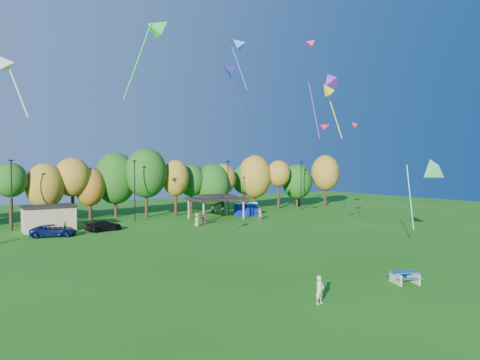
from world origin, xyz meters
TOP-DOWN VIEW (x-y plane):
  - ground at (0.00, 0.00)m, footprint 160.00×160.00m
  - tree_line at (-1.03, 45.51)m, footprint 93.57×10.55m
  - lamp_posts at (2.00, 40.00)m, footprint 64.50×0.25m
  - utility_building at (-10.00, 38.00)m, footprint 6.30×4.30m
  - pavilion at (14.00, 37.00)m, footprint 8.20×6.20m
  - porta_potties at (20.23, 37.73)m, footprint 3.75×1.96m
  - picnic_table at (7.30, -2.06)m, footprint 2.39×2.22m
  - kite_flyer at (-0.94, -2.14)m, footprint 0.68×0.49m
  - car_c at (-10.27, 32.81)m, footprint 5.59×3.74m
  - car_d at (-4.21, 33.90)m, footprint 5.04×2.92m
  - far_person_1 at (-9.09, 32.56)m, footprint 0.83×1.07m
  - far_person_2 at (9.42, 32.25)m, footprint 1.12×1.59m
  - far_person_3 at (19.13, 32.40)m, footprint 0.62×0.76m
  - far_person_4 at (7.70, 31.12)m, footprint 0.95×0.68m
  - kite_0 at (19.26, 17.64)m, footprint 2.58×5.31m
  - kite_6 at (18.68, 20.31)m, footprint 1.89×1.67m
  - kite_7 at (9.89, 24.32)m, footprint 3.32×3.50m
  - kite_8 at (1.03, 11.89)m, footprint 2.74×1.70m
  - kite_9 at (-4.74, 13.27)m, footprint 4.57×1.85m
  - kite_11 at (21.30, 5.01)m, footprint 3.87×4.66m
  - kite_12 at (27.68, 21.49)m, footprint 1.43×1.32m
  - kite_13 at (9.33, 8.02)m, footprint 1.26×1.27m
  - kite_14 at (-17.12, 4.34)m, footprint 2.07×1.55m
  - kite_15 at (10.24, 8.87)m, footprint 3.28×1.64m

SIDE VIEW (x-z plane):
  - ground at x=0.00m, z-range 0.00..0.00m
  - picnic_table at x=7.30m, z-range 0.07..0.90m
  - car_d at x=-4.21m, z-range 0.00..1.37m
  - car_c at x=-10.27m, z-range 0.00..1.42m
  - far_person_2 at x=9.42m, z-range 0.00..1.65m
  - far_person_1 at x=-9.09m, z-range 0.00..1.69m
  - kite_flyer at x=-0.94m, z-range 0.00..1.72m
  - far_person_3 at x=19.13m, z-range 0.00..1.78m
  - far_person_4 at x=7.70m, z-range 0.00..1.81m
  - porta_potties at x=20.23m, z-range 0.01..2.19m
  - utility_building at x=-10.00m, z-range 0.01..3.26m
  - pavilion at x=14.00m, z-range 1.34..5.11m
  - lamp_posts at x=2.00m, z-range 0.36..9.45m
  - tree_line at x=-1.03m, z-range 0.34..11.49m
  - kite_11 at x=21.30m, z-range 4.26..12.27m
  - kite_13 at x=9.33m, z-range 11.47..12.50m
  - kite_14 at x=-17.12m, z-range 11.98..15.39m
  - kite_12 at x=27.68m, z-range 13.59..14.75m
  - kite_15 at x=10.24m, z-range 12.83..18.26m
  - kite_8 at x=1.03m, z-range 14.75..19.24m
  - kite_0 at x=19.26m, z-range 14.62..23.37m
  - kite_9 at x=-4.74m, z-range 16.20..23.85m
  - kite_7 at x=9.89m, z-range 20.20..26.82m
  - kite_6 at x=18.68m, z-range 23.27..24.84m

